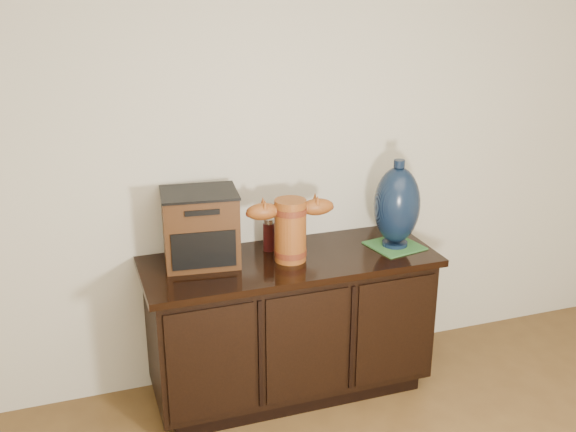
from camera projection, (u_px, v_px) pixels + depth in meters
name	position (u px, v px, depth m)	size (l,w,h in m)	color
sideboard	(290.00, 324.00, 3.45)	(1.46, 0.56, 0.75)	black
terracotta_vessel	(290.00, 226.00, 3.25)	(0.44, 0.17, 0.31)	#944C1A
tv_radio	(200.00, 227.00, 3.22)	(0.39, 0.33, 0.36)	#3B210E
green_mat	(395.00, 246.00, 3.47)	(0.24, 0.24, 0.01)	#2E662E
lamp_base	(397.00, 205.00, 3.39)	(0.27, 0.27, 0.45)	black
spray_can	(269.00, 235.00, 3.39)	(0.06, 0.06, 0.17)	#500F0D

